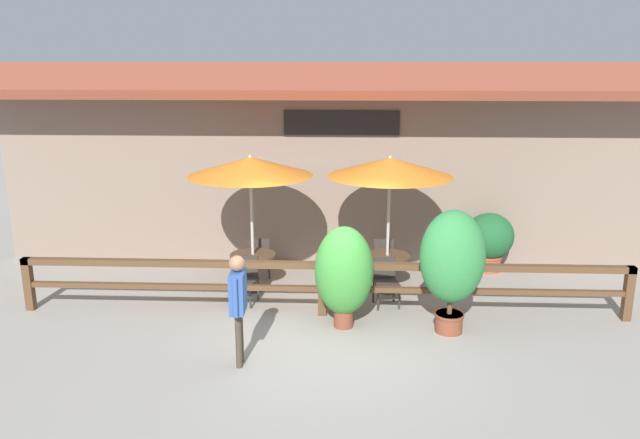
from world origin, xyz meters
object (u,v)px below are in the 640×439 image
at_px(dining_table_near, 253,261).
at_px(potted_plant_corner_fern, 489,239).
at_px(potted_plant_entrance_palm, 344,272).
at_px(patio_umbrella_near, 250,167).
at_px(chair_middle_streetside, 386,279).
at_px(chair_near_wallside, 259,255).
at_px(chair_near_streetside, 245,277).
at_px(dining_table_middle, 387,262).
at_px(chair_middle_wallside, 383,255).
at_px(pedestrian, 238,296).
at_px(patio_umbrella_middle, 390,167).
at_px(potted_plant_small_flowering, 452,260).

distance_m(dining_table_near, potted_plant_corner_fern, 4.89).
bearing_deg(potted_plant_entrance_palm, patio_umbrella_near, 136.31).
height_order(dining_table_near, chair_middle_streetside, chair_middle_streetside).
height_order(dining_table_near, chair_near_wallside, chair_near_wallside).
height_order(chair_near_streetside, potted_plant_entrance_palm, potted_plant_entrance_palm).
height_order(dining_table_middle, potted_plant_entrance_palm, potted_plant_entrance_palm).
bearing_deg(chair_near_streetside, chair_middle_wallside, 42.81).
height_order(dining_table_middle, chair_middle_streetside, chair_middle_streetside).
bearing_deg(pedestrian, dining_table_middle, 141.71).
bearing_deg(chair_middle_streetside, chair_near_streetside, 169.57).
bearing_deg(patio_umbrella_middle, dining_table_near, -178.84).
bearing_deg(potted_plant_entrance_palm, chair_middle_streetside, 53.22).
relative_size(patio_umbrella_near, chair_near_wallside, 3.05).
relative_size(chair_middle_streetside, pedestrian, 0.52).
bearing_deg(potted_plant_entrance_palm, potted_plant_corner_fern, 45.00).
relative_size(potted_plant_entrance_palm, pedestrian, 1.03).
distance_m(dining_table_near, chair_near_streetside, 0.68).
distance_m(patio_umbrella_middle, potted_plant_small_flowering, 2.34).
bearing_deg(potted_plant_corner_fern, dining_table_near, -164.37).
height_order(patio_umbrella_middle, dining_table_middle, patio_umbrella_middle).
bearing_deg(pedestrian, patio_umbrella_near, -177.10).
distance_m(chair_near_wallside, chair_middle_streetside, 2.80).
height_order(chair_near_streetside, potted_plant_corner_fern, potted_plant_corner_fern).
distance_m(patio_umbrella_near, dining_table_middle, 3.13).
bearing_deg(dining_table_near, potted_plant_entrance_palm, -43.69).
relative_size(patio_umbrella_near, potted_plant_corner_fern, 2.12).
relative_size(chair_middle_wallside, potted_plant_entrance_palm, 0.50).
relative_size(dining_table_middle, chair_middle_wallside, 1.02).
relative_size(chair_near_streetside, chair_middle_wallside, 1.00).
height_order(chair_near_wallside, chair_middle_streetside, same).
height_order(chair_middle_streetside, potted_plant_corner_fern, potted_plant_corner_fern).
bearing_deg(potted_plant_corner_fern, dining_table_middle, -149.71).
xyz_separation_m(chair_near_streetside, chair_near_wallside, (0.06, 1.35, 0.00)).
bearing_deg(patio_umbrella_near, dining_table_near, 116.57).
relative_size(patio_umbrella_near, chair_middle_streetside, 3.05).
bearing_deg(chair_middle_streetside, potted_plant_corner_fern, 31.08).
bearing_deg(pedestrian, chair_middle_wallside, 147.60).
distance_m(chair_near_streetside, chair_middle_streetside, 2.51).
height_order(chair_near_wallside, potted_plant_entrance_palm, potted_plant_entrance_palm).
relative_size(chair_middle_streetside, potted_plant_small_flowering, 0.42).
distance_m(chair_middle_streetside, chair_middle_wallside, 1.44).
bearing_deg(chair_middle_wallside, patio_umbrella_middle, 93.03).
height_order(chair_middle_streetside, pedestrian, pedestrian).
bearing_deg(chair_near_streetside, dining_table_middle, 28.92).
xyz_separation_m(chair_near_streetside, pedestrian, (0.30, -2.38, 0.58)).
height_order(potted_plant_small_flowering, potted_plant_corner_fern, potted_plant_small_flowering).
relative_size(chair_near_streetside, pedestrian, 0.52).
distance_m(chair_near_streetside, patio_umbrella_middle, 3.29).
height_order(dining_table_near, dining_table_middle, same).
height_order(patio_umbrella_near, potted_plant_small_flowering, patio_umbrella_near).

